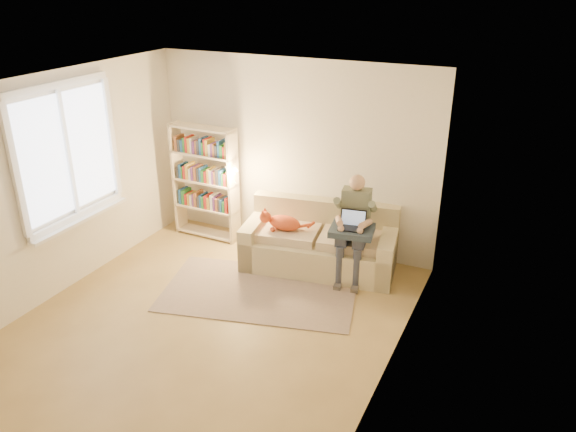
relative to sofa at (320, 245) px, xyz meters
The scene contains 14 objects.
floor 1.87m from the sofa, 109.41° to the right, with size 4.50×4.50×0.00m, color olive.
ceiling 2.95m from the sofa, 109.41° to the right, with size 4.00×4.50×0.02m, color white.
wall_left 3.30m from the sofa, 146.33° to the right, with size 0.02×4.50×2.60m, color silver.
wall_right 2.44m from the sofa, 51.47° to the right, with size 0.02×4.50×2.60m, color silver.
wall_back 1.28m from the sofa, 140.33° to the left, with size 4.00×0.02×2.60m, color silver.
wall_front 4.16m from the sofa, 98.74° to the right, with size 4.00×0.02×2.60m, color silver.
window 3.18m from the sofa, 148.96° to the right, with size 0.12×1.52×1.69m.
sofa is the anchor object (origin of this frame).
person 0.66m from the sofa, ahead, with size 0.44×0.61×1.33m.
cat 0.59m from the sofa, 155.70° to the right, with size 0.64×0.30×0.24m.
blanket 0.62m from the sofa, 23.91° to the right, with size 0.52×0.43×0.08m, color #263442.
laptop 0.68m from the sofa, 22.92° to the right, with size 0.35×0.29×0.28m.
bookshelf 1.95m from the sofa, behind, with size 1.09×0.32×1.66m.
rug 1.06m from the sofa, 113.97° to the right, with size 2.31×1.37×0.01m, color gray.
Camera 1 is at (3.03, -4.38, 3.60)m, focal length 35.00 mm.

